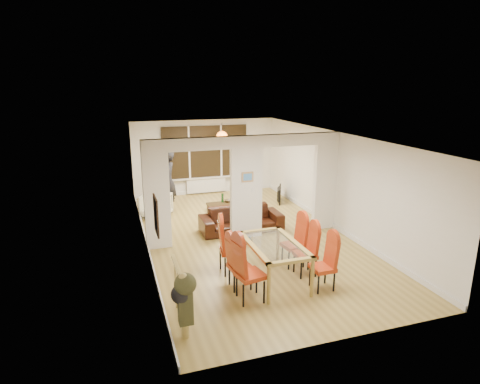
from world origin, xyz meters
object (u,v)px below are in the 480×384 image
dining_chair_rc (293,242)px  bowl (228,201)px  armchair (156,205)px  dining_chair_lb (240,263)px  television (277,194)px  dining_chair_la (250,270)px  dining_table (274,262)px  coffee_table (223,207)px  dining_chair_lc (231,246)px  person (168,181)px  bottle (222,198)px  dining_chair_ra (323,264)px  dining_chair_rb (305,251)px  sofa (241,219)px

dining_chair_rc → bowl: bearing=85.5°
dining_chair_rc → armchair: size_ratio=1.38×
dining_chair_lb → television: bearing=53.9°
dining_chair_la → dining_table: bearing=28.2°
coffee_table → dining_table: bearing=-93.2°
dining_chair_la → dining_chair_lc: 1.18m
dining_chair_la → coffee_table: 5.40m
dining_chair_rc → person: person is taller
coffee_table → bottle: (0.03, 0.12, 0.26)m
dining_table → person: person is taller
dining_chair_ra → dining_chair_rb: bearing=92.7°
television → bottle: 1.95m
dining_chair_lc → bowl: dining_chair_lc is taller
dining_chair_la → coffee_table: bearing=69.0°
dining_chair_rb → bowl: dining_chair_rb is taller
dining_chair_lc → dining_chair_ra: dining_chair_lc is taller
coffee_table → bottle: bottle is taller
person → dining_chair_rc: bearing=29.7°
dining_table → dining_chair_lb: (-0.72, -0.07, 0.11)m
dining_table → armchair: (-1.77, 4.72, -0.05)m
dining_table → dining_chair_rc: (0.66, 0.52, 0.13)m
bottle → sofa: bearing=-91.0°
bottle → bowl: bearing=-2.8°
bottle → dining_chair_lc: bearing=-103.1°
dining_chair_ra → armchair: (-2.52, 5.31, -0.17)m
dining_chair_lc → coffee_table: dining_chair_lc is taller
dining_table → bottle: (0.30, 4.86, -0.03)m
dining_chair_la → dining_chair_rc: 1.73m
dining_chair_lc → dining_chair_rb: size_ratio=1.11×
dining_chair_la → person: (-0.63, 5.70, 0.36)m
dining_chair_la → bowl: dining_chair_la is taller
armchair → person: (0.44, 0.42, 0.60)m
coffee_table → bowl: bowl is taller
dining_table → television: (2.23, 5.06, -0.14)m
television → armchair: bearing=118.9°
bowl → dining_chair_lb: bearing=-103.7°
dining_chair_rc → person: size_ratio=0.56×
dining_chair_lc → television: size_ratio=1.27×
television → coffee_table: bearing=123.4°
dining_chair_lb → dining_chair_la: bearing=-92.0°
dining_chair_lc → bowl: bearing=82.1°
person → coffee_table: (1.59, -0.40, -0.84)m
dining_chair_rc → person: 5.05m
dining_table → sofa: (0.26, 2.86, -0.08)m
dining_chair_la → television: 6.34m
dining_chair_la → sofa: dining_chair_la is taller
sofa → dining_chair_rc: bearing=-80.5°
person → bottle: 1.74m
bottle → dining_chair_la: bearing=-100.3°
coffee_table → bowl: (0.21, 0.11, 0.14)m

